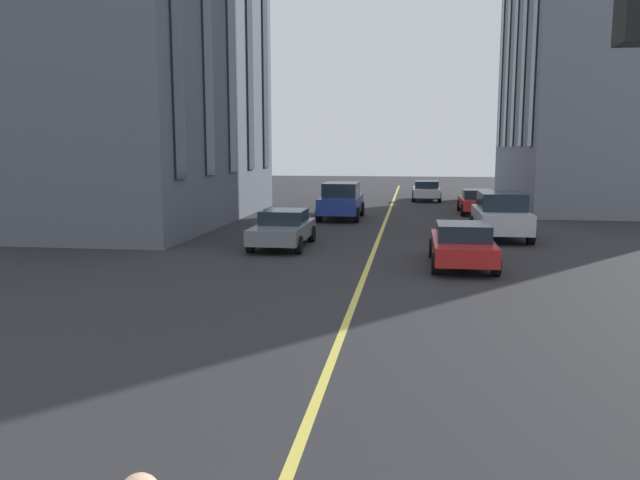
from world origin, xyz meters
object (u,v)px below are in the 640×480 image
(car_red_parked_b, at_px, (477,201))
(car_blue_near, at_px, (341,200))
(car_silver_parked_a, at_px, (501,215))
(car_white_far, at_px, (426,190))
(car_grey_trailing, at_px, (283,228))
(car_red_oncoming, at_px, (462,244))

(car_red_parked_b, distance_m, car_blue_near, 8.08)
(car_red_parked_b, height_order, car_blue_near, car_blue_near)
(car_silver_parked_a, bearing_deg, car_blue_near, 49.91)
(car_white_far, xyz_separation_m, car_grey_trailing, (-21.82, 5.69, 0.00))
(car_blue_near, height_order, car_silver_parked_a, same)
(car_red_oncoming, distance_m, car_silver_parked_a, 6.81)
(car_grey_trailing, bearing_deg, car_red_oncoming, -115.58)
(car_red_oncoming, bearing_deg, car_silver_parked_a, -17.12)
(car_red_oncoming, xyz_separation_m, car_silver_parked_a, (6.50, -2.00, 0.27))
(car_red_oncoming, distance_m, car_blue_near, 13.63)
(car_red_parked_b, xyz_separation_m, car_blue_near, (-3.60, 7.23, 0.27))
(car_red_parked_b, relative_size, car_red_oncoming, 1.00)
(car_red_oncoming, xyz_separation_m, car_grey_trailing, (3.02, 6.32, 0.00))
(car_blue_near, relative_size, car_grey_trailing, 1.07)
(car_white_far, bearing_deg, car_blue_near, 159.44)
(car_red_parked_b, distance_m, car_silver_parked_a, 9.69)
(car_white_far, relative_size, car_grey_trailing, 1.00)
(car_blue_near, bearing_deg, car_white_far, -20.56)
(car_white_far, relative_size, car_red_parked_b, 1.00)
(car_red_parked_b, bearing_deg, car_silver_parked_a, 180.00)
(car_red_parked_b, bearing_deg, car_white_far, 16.92)
(car_blue_near, xyz_separation_m, car_grey_trailing, (-9.57, 1.09, -0.27))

